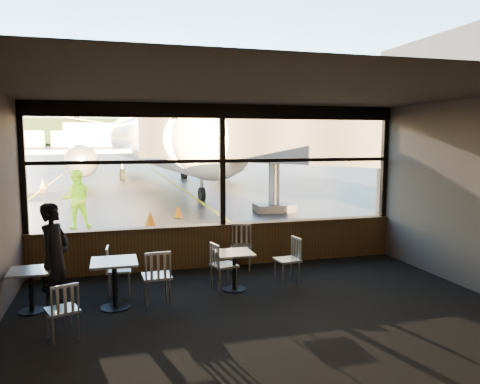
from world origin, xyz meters
name	(u,v)px	position (x,y,z in m)	size (l,w,h in m)	color
ground_plane	(119,150)	(0.00, 120.00, 0.00)	(520.00, 520.00, 0.00)	black
carpet_floor	(267,314)	(0.00, -3.00, 0.01)	(8.00, 6.00, 0.01)	black
ceiling	(268,90)	(0.00, -3.00, 3.50)	(8.00, 6.00, 0.04)	#38332D
wall_back	(372,249)	(0.00, -6.00, 1.75)	(8.00, 0.04, 3.50)	#524841
window_sill	(223,245)	(0.00, 0.00, 0.45)	(8.00, 0.28, 0.90)	#4F3418
window_header	(222,111)	(0.00, 0.00, 3.35)	(8.00, 0.18, 0.30)	black
mullion_left	(22,169)	(-3.95, 0.00, 2.20)	(0.12, 0.12, 2.60)	black
mullion_centre	(222,166)	(0.00, 0.00, 2.20)	(0.12, 0.12, 2.60)	black
mullion_right	(384,163)	(3.95, 0.00, 2.20)	(0.12, 0.12, 2.60)	black
window_transom	(222,161)	(0.00, 0.00, 2.30)	(8.00, 0.10, 0.08)	black
airliner	(155,104)	(0.68, 22.34, 5.14)	(28.06, 33.67, 10.29)	white
jet_bridge	(286,153)	(3.60, 5.50, 2.28)	(8.55, 10.45, 4.56)	#2C2C2E
cafe_table_near	(234,271)	(-0.18, -1.70, 0.36)	(0.65, 0.65, 0.72)	#9B958E
cafe_table_mid	(115,285)	(-2.30, -2.09, 0.40)	(0.73, 0.73, 0.80)	gray
cafe_table_left	(31,291)	(-3.60, -1.90, 0.35)	(0.63, 0.63, 0.70)	#A6A098
chair_near_e	(287,260)	(0.90, -1.56, 0.45)	(0.49, 0.49, 0.90)	#B7B2A5
chair_near_w	(224,266)	(-0.35, -1.60, 0.44)	(0.48, 0.48, 0.89)	#B8B4A6
chair_near_n	(241,247)	(0.31, -0.40, 0.48)	(0.53, 0.53, 0.96)	beige
chair_mid_s	(157,277)	(-1.63, -2.09, 0.48)	(0.52, 0.52, 0.96)	#AEA89D
chair_mid_w	(119,270)	(-2.22, -1.38, 0.44)	(0.48, 0.48, 0.88)	beige
chair_left_s	(62,311)	(-3.01, -3.15, 0.42)	(0.46, 0.46, 0.84)	#ADA89C
passenger	(55,255)	(-3.24, -1.75, 0.87)	(0.63, 0.42, 1.74)	black
ground_crew	(76,199)	(-3.38, 5.53, 0.91)	(0.89, 0.69, 1.83)	#BFF219
cone_nose	(178,211)	(-0.04, 6.68, 0.22)	(0.32, 0.32, 0.45)	orange
cone_wing	(42,184)	(-6.05, 18.52, 0.27)	(0.39, 0.39, 0.54)	#FF6B08
hangar_mid	(115,134)	(0.00, 185.00, 5.00)	(38.00, 15.00, 10.00)	silver
hangar_right	(263,132)	(60.00, 178.00, 6.00)	(50.00, 20.00, 12.00)	silver
fuel_tank_a	(34,139)	(-30.00, 182.00, 3.00)	(8.00, 8.00, 6.00)	silver
fuel_tank_b	(62,139)	(-20.00, 182.00, 3.00)	(8.00, 8.00, 6.00)	silver
fuel_tank_c	(89,139)	(-10.00, 182.00, 3.00)	(8.00, 8.00, 6.00)	silver
treeline	(115,132)	(0.00, 210.00, 6.00)	(360.00, 3.00, 12.00)	black
cone_extra	(150,220)	(-1.17, 4.78, 0.28)	(0.40, 0.40, 0.56)	orange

